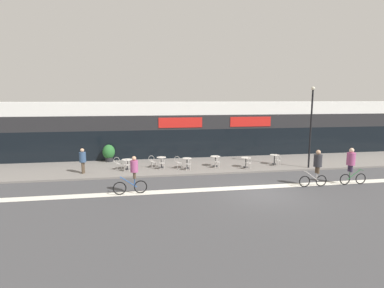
# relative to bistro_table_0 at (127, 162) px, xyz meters

# --- Properties ---
(ground_plane) EXTENTS (120.00, 120.00, 0.00)m
(ground_plane) POSITION_rel_bistro_table_0_xyz_m (7.32, -6.57, -0.63)
(ground_plane) COLOR #424244
(sidewalk_slab) EXTENTS (40.00, 5.50, 0.12)m
(sidewalk_slab) POSITION_rel_bistro_table_0_xyz_m (7.32, 0.68, -0.57)
(sidewalk_slab) COLOR slate
(sidewalk_slab) RESTS_ON ground
(storefront_facade) EXTENTS (40.00, 4.06, 4.80)m
(storefront_facade) POSITION_rel_bistro_table_0_xyz_m (7.32, 5.39, 1.76)
(storefront_facade) COLOR silver
(storefront_facade) RESTS_ON ground
(bike_lane_stripe) EXTENTS (36.00, 0.70, 0.01)m
(bike_lane_stripe) POSITION_rel_bistro_table_0_xyz_m (7.32, -5.28, -0.63)
(bike_lane_stripe) COLOR silver
(bike_lane_stripe) RESTS_ON ground
(bistro_table_0) EXTENTS (0.76, 0.76, 0.71)m
(bistro_table_0) POSITION_rel_bistro_table_0_xyz_m (0.00, 0.00, 0.00)
(bistro_table_0) COLOR black
(bistro_table_0) RESTS_ON sidewalk_slab
(bistro_table_1) EXTENTS (0.68, 0.68, 0.76)m
(bistro_table_1) POSITION_rel_bistro_table_0_xyz_m (2.44, 0.19, 0.03)
(bistro_table_1) COLOR black
(bistro_table_1) RESTS_ON sidewalk_slab
(bistro_table_2) EXTENTS (0.66, 0.66, 0.74)m
(bistro_table_2) POSITION_rel_bistro_table_0_xyz_m (4.23, -0.40, 0.01)
(bistro_table_2) COLOR black
(bistro_table_2) RESTS_ON sidewalk_slab
(bistro_table_3) EXTENTS (0.73, 0.73, 0.75)m
(bistro_table_3) POSITION_rel_bistro_table_0_xyz_m (6.40, -0.08, 0.03)
(bistro_table_3) COLOR black
(bistro_table_3) RESTS_ON sidewalk_slab
(bistro_table_4) EXTENTS (0.71, 0.71, 0.72)m
(bistro_table_4) POSITION_rel_bistro_table_0_xyz_m (8.51, -0.78, 0.00)
(bistro_table_4) COLOR black
(bistro_table_4) RESTS_ON sidewalk_slab
(bistro_table_5) EXTENTS (0.68, 0.68, 0.73)m
(bistro_table_5) POSITION_rel_bistro_table_0_xyz_m (11.01, -0.18, 0.01)
(bistro_table_5) COLOR black
(bistro_table_5) RESTS_ON sidewalk_slab
(cafe_chair_0_near) EXTENTS (0.42, 0.59, 0.90)m
(cafe_chair_0_near) POSITION_rel_bistro_table_0_xyz_m (-0.00, -0.63, 0.00)
(cafe_chair_0_near) COLOR #B7B2AD
(cafe_chair_0_near) RESTS_ON sidewalk_slab
(cafe_chair_0_side) EXTENTS (0.58, 0.41, 0.90)m
(cafe_chair_0_side) POSITION_rel_bistro_table_0_xyz_m (-0.63, -0.00, 0.00)
(cafe_chair_0_side) COLOR #B7B2AD
(cafe_chair_0_side) RESTS_ON sidewalk_slab
(cafe_chair_1_near) EXTENTS (0.44, 0.59, 0.90)m
(cafe_chair_1_near) POSITION_rel_bistro_table_0_xyz_m (2.43, -0.43, 0.00)
(cafe_chair_1_near) COLOR #B7B2AD
(cafe_chair_1_near) RESTS_ON sidewalk_slab
(cafe_chair_1_side) EXTENTS (0.60, 0.45, 0.90)m
(cafe_chair_1_side) POSITION_rel_bistro_table_0_xyz_m (1.81, 0.18, 0.00)
(cafe_chair_1_side) COLOR #B7B2AD
(cafe_chair_1_side) RESTS_ON sidewalk_slab
(cafe_chair_2_near) EXTENTS (0.43, 0.59, 0.90)m
(cafe_chair_2_near) POSITION_rel_bistro_table_0_xyz_m (4.22, -1.03, 0.00)
(cafe_chair_2_near) COLOR #B7B2AD
(cafe_chair_2_near) RESTS_ON sidewalk_slab
(cafe_chair_2_side) EXTENTS (0.59, 0.44, 0.90)m
(cafe_chair_2_side) POSITION_rel_bistro_table_0_xyz_m (3.60, -0.40, 0.00)
(cafe_chair_2_side) COLOR #B7B2AD
(cafe_chair_2_side) RESTS_ON sidewalk_slab
(cafe_chair_3_near) EXTENTS (0.45, 0.60, 0.90)m
(cafe_chair_3_near) POSITION_rel_bistro_table_0_xyz_m (6.39, -0.71, 0.00)
(cafe_chair_3_near) COLOR #B7B2AD
(cafe_chair_3_near) RESTS_ON sidewalk_slab
(cafe_chair_4_near) EXTENTS (0.43, 0.59, 0.90)m
(cafe_chair_4_near) POSITION_rel_bistro_table_0_xyz_m (8.51, -1.40, 0.00)
(cafe_chair_4_near) COLOR #B7B2AD
(cafe_chair_4_near) RESTS_ON sidewalk_slab
(cafe_chair_5_near) EXTENTS (0.41, 0.58, 0.90)m
(cafe_chair_5_near) POSITION_rel_bistro_table_0_xyz_m (11.01, -0.81, 0.00)
(cafe_chair_5_near) COLOR #B7B2AD
(cafe_chair_5_near) RESTS_ON sidewalk_slab
(planter_pot) EXTENTS (0.96, 0.96, 1.35)m
(planter_pot) POSITION_rel_bistro_table_0_xyz_m (-1.55, 3.00, 0.20)
(planter_pot) COLOR #232326
(planter_pot) RESTS_ON sidewalk_slab
(lamp_post) EXTENTS (0.26, 0.26, 5.80)m
(lamp_post) POSITION_rel_bistro_table_0_xyz_m (12.97, -1.67, 2.80)
(lamp_post) COLOR black
(lamp_post) RESTS_ON sidewalk_slab
(cyclist_0) EXTENTS (1.71, 0.49, 2.17)m
(cyclist_0) POSITION_rel_bistro_table_0_xyz_m (10.99, -5.75, 0.65)
(cyclist_0) COLOR black
(cyclist_0) RESTS_ON ground
(cyclist_1) EXTENTS (1.81, 0.52, 2.06)m
(cyclist_1) POSITION_rel_bistro_table_0_xyz_m (0.55, -5.33, 0.51)
(cyclist_1) COLOR black
(cyclist_1) RESTS_ON ground
(cyclist_2) EXTENTS (1.69, 0.50, 2.21)m
(cyclist_2) POSITION_rel_bistro_table_0_xyz_m (13.25, -5.71, 0.70)
(cyclist_2) COLOR black
(cyclist_2) RESTS_ON ground
(pedestrian_near_end) EXTENTS (0.51, 0.51, 1.69)m
(pedestrian_near_end) POSITION_rel_bistro_table_0_xyz_m (-2.86, -0.68, 0.49)
(pedestrian_near_end) COLOR #4C3D2D
(pedestrian_near_end) RESTS_ON sidewalk_slab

